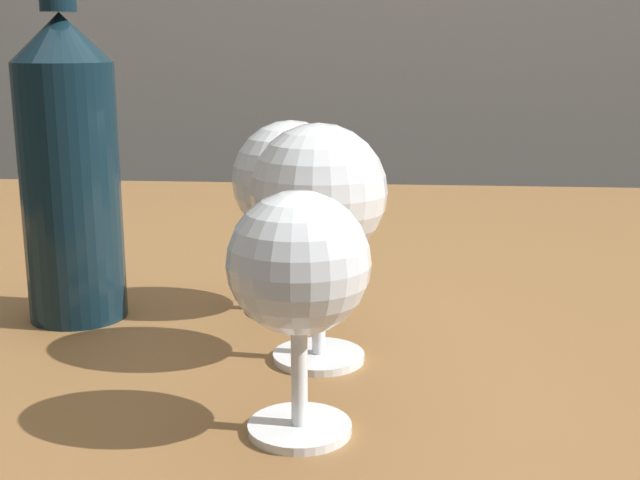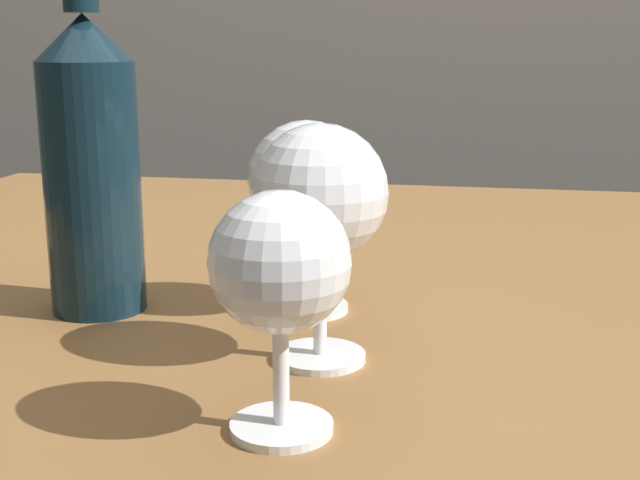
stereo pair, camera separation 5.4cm
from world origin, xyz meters
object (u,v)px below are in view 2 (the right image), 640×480
wine_glass_port (280,269)px  wine_glass_amber (306,183)px  wine_glass_white (320,197)px  wine_bottle (91,156)px

wine_glass_port → wine_glass_amber: size_ratio=0.89×
wine_glass_port → wine_glass_white: 0.11m
wine_glass_port → wine_glass_white: wine_glass_white is taller
wine_glass_port → wine_bottle: 0.27m
wine_glass_port → wine_bottle: (-0.19, 0.18, 0.03)m
wine_glass_port → wine_glass_white: bearing=89.2°
wine_glass_port → wine_glass_amber: wine_glass_amber is taller
wine_bottle → wine_glass_amber: bearing=9.3°
wine_glass_white → wine_glass_amber: (-0.03, 0.10, -0.01)m
wine_glass_white → wine_glass_amber: 0.11m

